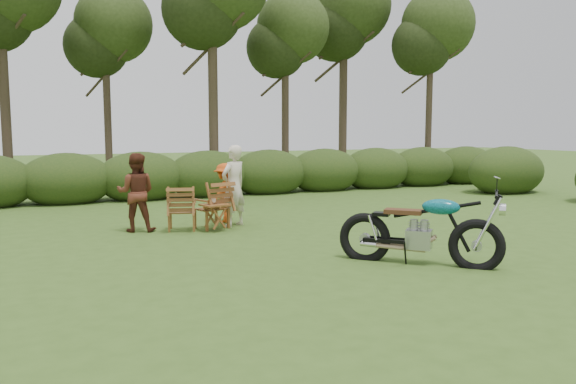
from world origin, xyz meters
name	(u,v)px	position (x,y,z in m)	size (l,w,h in m)	color
ground	(366,258)	(0.00, 0.00, 0.00)	(80.00, 80.00, 0.00)	#36501A
tree_line	(215,72)	(0.50, 9.74, 3.81)	(22.52, 11.62, 8.14)	#3A2A1F
motorcycle	(418,264)	(0.51, -0.67, 0.00)	(2.33, 0.89, 1.33)	#0EA1B6
lawn_chair_right	(212,228)	(-1.49, 3.55, 0.00)	(0.67, 0.67, 0.97)	brown
lawn_chair_left	(182,230)	(-2.10, 3.59, 0.00)	(0.62, 0.62, 0.90)	brown
side_table	(215,218)	(-1.52, 3.21, 0.27)	(0.53, 0.45, 0.55)	brown
cup	(213,201)	(-1.55, 3.25, 0.60)	(0.14, 0.14, 0.11)	beige
adult_a	(234,226)	(-0.99, 3.62, 0.00)	(0.62, 0.41, 1.70)	beige
adult_b	(137,231)	(-2.95, 3.83, 0.00)	(0.76, 0.59, 1.56)	#542618
child	(225,222)	(-1.00, 4.18, 0.00)	(0.84, 0.48, 1.29)	#C94912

